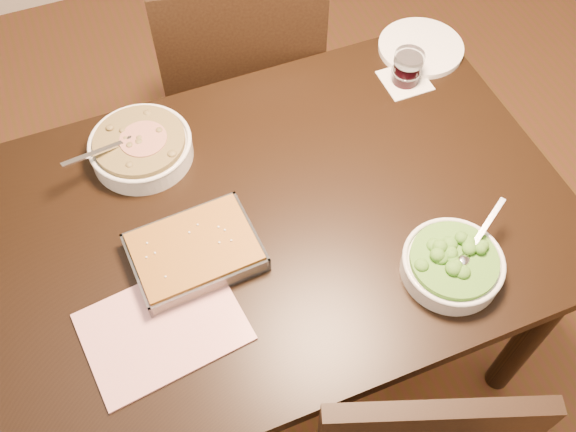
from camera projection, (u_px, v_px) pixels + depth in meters
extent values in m
plane|color=#4E3416|center=(271.00, 345.00, 2.08)|extent=(4.00, 4.00, 0.00)
cube|color=black|center=(264.00, 222.00, 1.48)|extent=(1.40, 0.90, 0.04)
cube|color=black|center=(265.00, 238.00, 1.54)|extent=(1.26, 0.76, 0.08)
cylinder|color=black|center=(531.00, 333.00, 1.73)|extent=(0.07, 0.07, 0.71)
cylinder|color=black|center=(22.00, 261.00, 1.85)|extent=(0.07, 0.07, 0.71)
cylinder|color=black|center=(404.00, 139.00, 2.11)|extent=(0.07, 0.07, 0.71)
cube|color=#C33744|center=(163.00, 327.00, 1.31)|extent=(0.34, 0.27, 0.01)
cube|color=white|center=(405.00, 81.00, 1.70)|extent=(0.12, 0.12, 0.00)
cylinder|color=silver|center=(142.00, 150.00, 1.54)|extent=(0.24, 0.24, 0.05)
torus|color=silver|center=(140.00, 142.00, 1.52)|extent=(0.25, 0.25, 0.01)
cylinder|color=#322A0D|center=(139.00, 141.00, 1.52)|extent=(0.22, 0.22, 0.02)
cube|color=silver|center=(112.00, 154.00, 1.48)|extent=(0.15, 0.07, 0.05)
cylinder|color=maroon|center=(143.00, 139.00, 1.51)|extent=(0.11, 0.11, 0.00)
cylinder|color=silver|center=(451.00, 266.00, 1.37)|extent=(0.21, 0.21, 0.04)
torus|color=silver|center=(454.00, 261.00, 1.35)|extent=(0.22, 0.22, 0.01)
cylinder|color=#255413|center=(454.00, 260.00, 1.34)|extent=(0.19, 0.19, 0.02)
cube|color=silver|center=(471.00, 234.00, 1.36)|extent=(0.13, 0.08, 0.05)
cube|color=silver|center=(196.00, 257.00, 1.40)|extent=(0.28, 0.21, 0.01)
cube|color=#532C0B|center=(195.00, 251.00, 1.38)|extent=(0.27, 0.20, 0.04)
cube|color=silver|center=(180.00, 218.00, 1.43)|extent=(0.27, 0.02, 0.04)
cube|color=silver|center=(211.00, 288.00, 1.33)|extent=(0.27, 0.02, 0.04)
cube|color=silver|center=(251.00, 230.00, 1.41)|extent=(0.02, 0.20, 0.04)
cube|color=silver|center=(136.00, 275.00, 1.35)|extent=(0.02, 0.20, 0.04)
cylinder|color=black|center=(407.00, 71.00, 1.67)|extent=(0.07, 0.07, 0.06)
cylinder|color=silver|center=(409.00, 58.00, 1.64)|extent=(0.08, 0.08, 0.02)
cylinder|color=white|center=(421.00, 48.00, 1.76)|extent=(0.23, 0.23, 0.02)
cube|color=black|center=(239.00, 79.00, 2.10)|extent=(0.54, 0.54, 0.04)
cylinder|color=black|center=(288.00, 83.00, 2.44)|extent=(0.04, 0.04, 0.45)
cylinder|color=black|center=(309.00, 164.00, 2.22)|extent=(0.04, 0.04, 0.45)
cylinder|color=black|center=(184.00, 96.00, 2.40)|extent=(0.04, 0.04, 0.45)
cylinder|color=black|center=(194.00, 180.00, 2.18)|extent=(0.04, 0.04, 0.45)
cube|color=black|center=(244.00, 62.00, 1.77)|extent=(0.46, 0.13, 0.49)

